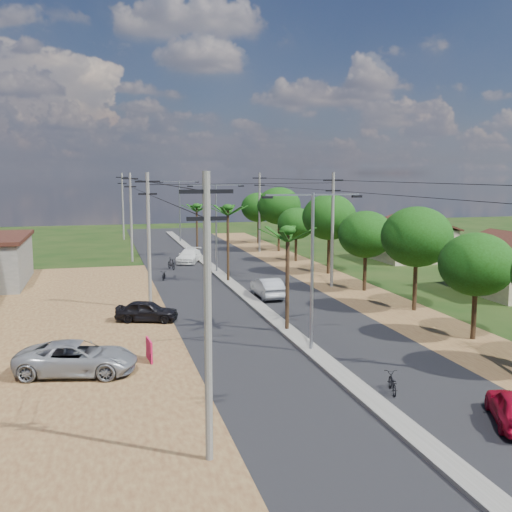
{
  "coord_description": "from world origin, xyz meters",
  "views": [
    {
      "loc": [
        -10.07,
        -27.51,
        8.93
      ],
      "look_at": [
        0.78,
        13.93,
        3.0
      ],
      "focal_mm": 42.0,
      "sensor_mm": 36.0,
      "label": 1
    }
  ],
  "objects": [
    {
      "name": "ground",
      "position": [
        0.0,
        0.0,
        0.0
      ],
      "size": [
        160.0,
        160.0,
        0.0
      ],
      "primitive_type": "plane",
      "color": "black",
      "rests_on": "ground"
    },
    {
      "name": "road",
      "position": [
        0.0,
        15.0,
        0.02
      ],
      "size": [
        12.0,
        110.0,
        0.04
      ],
      "primitive_type": "cube",
      "color": "black",
      "rests_on": "ground"
    },
    {
      "name": "median",
      "position": [
        0.0,
        18.0,
        0.09
      ],
      "size": [
        1.0,
        90.0,
        0.18
      ],
      "primitive_type": "cube",
      "color": "#605E56",
      "rests_on": "ground"
    },
    {
      "name": "dirt_lot_west",
      "position": [
        -15.0,
        8.0,
        0.02
      ],
      "size": [
        18.0,
        46.0,
        0.04
      ],
      "primitive_type": "cube",
      "color": "brown",
      "rests_on": "ground"
    },
    {
      "name": "dirt_shoulder_east",
      "position": [
        8.5,
        15.0,
        0.01
      ],
      "size": [
        5.0,
        90.0,
        0.03
      ],
      "primitive_type": "cube",
      "color": "brown",
      "rests_on": "ground"
    },
    {
      "name": "house_east_far",
      "position": [
        21.0,
        28.0,
        2.39
      ],
      "size": [
        7.6,
        7.5,
        4.6
      ],
      "color": "gray",
      "rests_on": "ground"
    },
    {
      "name": "tree_east_b",
      "position": [
        9.3,
        0.0,
        4.11
      ],
      "size": [
        4.0,
        4.0,
        5.83
      ],
      "color": "black",
      "rests_on": "ground"
    },
    {
      "name": "tree_east_c",
      "position": [
        9.7,
        7.0,
        4.86
      ],
      "size": [
        4.6,
        4.6,
        6.83
      ],
      "color": "black",
      "rests_on": "ground"
    },
    {
      "name": "tree_east_d",
      "position": [
        9.4,
        14.0,
        4.34
      ],
      "size": [
        4.2,
        4.2,
        6.13
      ],
      "color": "black",
      "rests_on": "ground"
    },
    {
      "name": "tree_east_e",
      "position": [
        9.6,
        22.0,
        5.09
      ],
      "size": [
        4.8,
        4.8,
        7.14
      ],
      "color": "black",
      "rests_on": "ground"
    },
    {
      "name": "tree_east_f",
      "position": [
        9.2,
        30.0,
        3.89
      ],
      "size": [
        3.8,
        3.8,
        5.52
      ],
      "color": "black",
      "rests_on": "ground"
    },
    {
      "name": "tree_east_g",
      "position": [
        9.8,
        38.0,
        5.24
      ],
      "size": [
        5.0,
        5.0,
        7.38
      ],
      "color": "black",
      "rests_on": "ground"
    },
    {
      "name": "tree_east_h",
      "position": [
        9.5,
        46.0,
        4.64
      ],
      "size": [
        4.4,
        4.4,
        6.52
      ],
      "color": "black",
      "rests_on": "ground"
    },
    {
      "name": "palm_median_near",
      "position": [
        0.0,
        4.0,
        5.54
      ],
      "size": [
        2.0,
        2.0,
        6.15
      ],
      "color": "black",
      "rests_on": "ground"
    },
    {
      "name": "palm_median_mid",
      "position": [
        0.0,
        20.0,
        5.9
      ],
      "size": [
        2.0,
        2.0,
        6.55
      ],
      "color": "black",
      "rests_on": "ground"
    },
    {
      "name": "palm_median_far",
      "position": [
        0.0,
        36.0,
        5.26
      ],
      "size": [
        2.0,
        2.0,
        5.85
      ],
      "color": "black",
      "rests_on": "ground"
    },
    {
      "name": "streetlight_near",
      "position": [
        0.0,
        0.0,
        4.79
      ],
      "size": [
        5.1,
        0.18,
        8.0
      ],
      "color": "gray",
      "rests_on": "ground"
    },
    {
      "name": "streetlight_mid",
      "position": [
        0.0,
        25.0,
        4.79
      ],
      "size": [
        5.1,
        0.18,
        8.0
      ],
      "color": "gray",
      "rests_on": "ground"
    },
    {
      "name": "streetlight_far",
      "position": [
        0.0,
        50.0,
        4.79
      ],
      "size": [
        5.1,
        0.18,
        8.0
      ],
      "color": "gray",
      "rests_on": "ground"
    },
    {
      "name": "utility_pole_w_a",
      "position": [
        -7.0,
        -10.0,
        4.76
      ],
      "size": [
        1.6,
        0.24,
        9.0
      ],
      "color": "#605E56",
      "rests_on": "ground"
    },
    {
      "name": "utility_pole_w_b",
      "position": [
        -7.0,
        12.0,
        4.76
      ],
      "size": [
        1.6,
        0.24,
        9.0
      ],
      "color": "#605E56",
      "rests_on": "ground"
    },
    {
      "name": "utility_pole_w_c",
      "position": [
        -7.0,
        34.0,
        4.76
      ],
      "size": [
        1.6,
        0.24,
        9.0
      ],
      "color": "#605E56",
      "rests_on": "ground"
    },
    {
      "name": "utility_pole_w_d",
      "position": [
        -7.0,
        55.0,
        4.76
      ],
      "size": [
        1.6,
        0.24,
        9.0
      ],
      "color": "#605E56",
      "rests_on": "ground"
    },
    {
      "name": "utility_pole_e_b",
      "position": [
        7.5,
        16.0,
        4.76
      ],
      "size": [
        1.6,
        0.24,
        9.0
      ],
      "color": "#605E56",
      "rests_on": "ground"
    },
    {
      "name": "utility_pole_e_c",
      "position": [
        7.5,
        38.0,
        4.76
      ],
      "size": [
        1.6,
        0.24,
        9.0
      ],
      "color": "#605E56",
      "rests_on": "ground"
    },
    {
      "name": "car_silver_mid",
      "position": [
        1.5,
        13.34,
        0.72
      ],
      "size": [
        1.53,
        4.39,
        1.45
      ],
      "primitive_type": "imported",
      "rotation": [
        0.0,
        0.0,
        3.14
      ],
      "color": "gray",
      "rests_on": "ground"
    },
    {
      "name": "car_white_far",
      "position": [
        -1.5,
        31.74,
        0.67
      ],
      "size": [
        3.42,
        5.01,
        1.35
      ],
      "primitive_type": "imported",
      "rotation": [
        0.0,
        0.0,
        -0.37
      ],
      "color": "silver",
      "rests_on": "ground"
    },
    {
      "name": "car_parked_silver",
      "position": [
        -11.27,
        -0.56,
        0.74
      ],
      "size": [
        5.71,
        3.56,
        1.47
      ],
      "primitive_type": "imported",
      "rotation": [
        0.0,
        0.0,
        1.35
      ],
      "color": "gray",
      "rests_on": "ground"
    },
    {
      "name": "car_parked_dark",
      "position": [
        -7.5,
        8.41,
        0.64
      ],
      "size": [
        4.03,
        2.59,
        1.28
      ],
      "primitive_type": "imported",
      "rotation": [
        0.0,
        0.0,
        1.26
      ],
      "color": "black",
      "rests_on": "ground"
    },
    {
      "name": "moto_rider_east",
      "position": [
        1.28,
        -6.18,
        0.4
      ],
      "size": [
        0.95,
        1.61,
        0.8
      ],
      "primitive_type": "imported",
      "rotation": [
        0.0,
        0.0,
        2.84
      ],
      "color": "black",
      "rests_on": "ground"
    },
    {
      "name": "moto_rider_west_a",
      "position": [
        -5.0,
        22.44,
        0.4
      ],
      "size": [
        0.85,
        1.61,
        0.81
      ],
      "primitive_type": "imported",
      "rotation": [
        0.0,
        0.0,
        -0.22
      ],
      "color": "black",
      "rests_on": "ground"
    },
    {
      "name": "moto_rider_west_b",
      "position": [
        -3.76,
        27.78,
        0.54
      ],
      "size": [
        0.92,
        1.88,
        1.09
      ],
      "primitive_type": "imported",
      "rotation": [
        0.0,
        0.0,
        0.23
      ],
      "color": "black",
      "rests_on": "ground"
    },
    {
      "name": "roadside_sign",
      "position": [
        -8.0,
        0.58,
        0.54
      ],
      "size": [
        0.22,
        1.3,
        1.08
      ],
      "rotation": [
        0.0,
        0.0,
        0.1
      ],
      "color": "#BD1142",
      "rests_on": "ground"
    }
  ]
}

